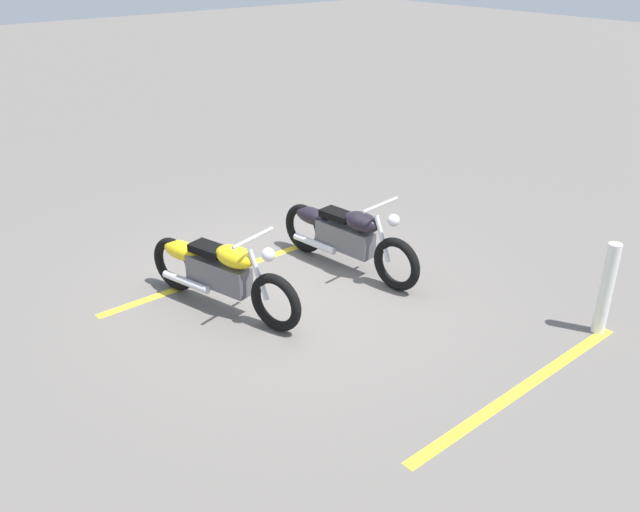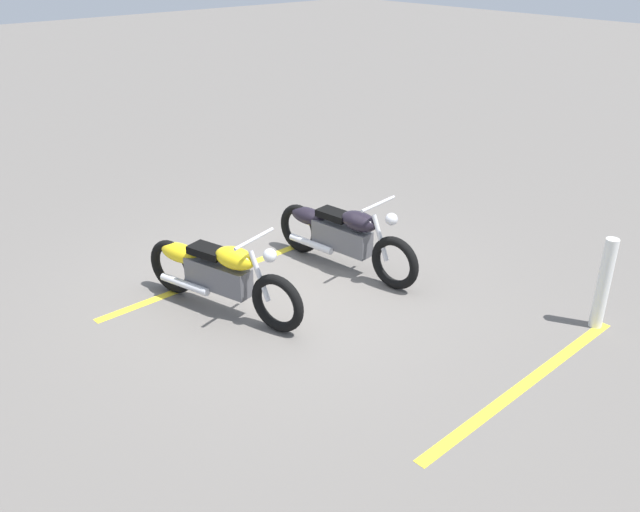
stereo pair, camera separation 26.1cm
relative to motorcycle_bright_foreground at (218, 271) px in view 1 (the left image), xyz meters
name	(u,v)px [view 1 (the left image)]	position (x,y,z in m)	size (l,w,h in m)	color
ground_plane	(287,286)	(0.07, 0.90, -0.46)	(60.00, 60.00, 0.00)	#66605B
motorcycle_bright_foreground	(218,271)	(0.00, 0.00, 0.00)	(2.18, 0.82, 1.04)	black
motorcycle_dark_foreground	(344,235)	(0.14, 1.77, 0.00)	(2.23, 0.66, 1.04)	black
bollard_post	(606,289)	(3.04, 2.90, 0.06)	(0.14, 0.14, 1.05)	white
parking_stripe_near	(218,275)	(-0.71, 0.40, -0.46)	(3.20, 0.12, 0.01)	yellow
parking_stripe_mid	(522,388)	(3.13, 1.42, -0.46)	(3.20, 0.12, 0.01)	yellow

